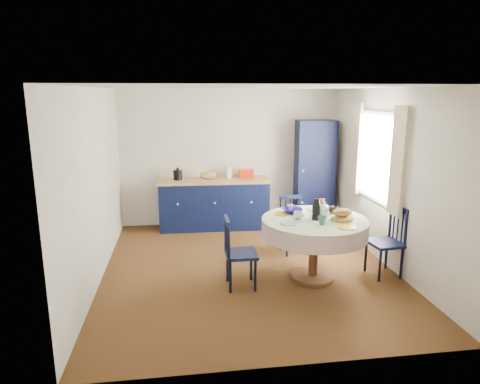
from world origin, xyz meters
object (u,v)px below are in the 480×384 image
at_px(mug_c, 333,210).
at_px(cobalt_bowl, 292,211).
at_px(mug_a, 298,215).
at_px(mug_d, 290,208).
at_px(mug_b, 322,220).
at_px(kitchen_counter, 214,203).
at_px(chair_left, 238,252).
at_px(pantry_cabinet, 314,173).
at_px(chair_right, 387,241).
at_px(dining_table, 315,228).
at_px(chair_far, 293,224).

bearing_deg(mug_c, cobalt_bowl, 170.24).
bearing_deg(mug_c, mug_a, -161.62).
bearing_deg(mug_d, mug_b, -69.82).
xyz_separation_m(kitchen_counter, chair_left, (0.10, -2.52, -0.00)).
distance_m(chair_left, cobalt_bowl, 0.98).
xyz_separation_m(chair_left, mug_b, (1.04, -0.14, 0.42)).
distance_m(pantry_cabinet, mug_a, 2.52).
relative_size(chair_right, mug_a, 7.68).
distance_m(chair_left, chair_right, 2.05).
xyz_separation_m(pantry_cabinet, dining_table, (-0.73, -2.36, -0.27)).
bearing_deg(mug_d, chair_far, 70.90).
height_order(dining_table, chair_left, dining_table).
bearing_deg(kitchen_counter, mug_a, -67.19).
bearing_deg(kitchen_counter, mug_d, -63.78).
relative_size(mug_a, mug_c, 0.95).
relative_size(chair_left, mug_a, 7.39).
distance_m(kitchen_counter, pantry_cabinet, 1.93).
relative_size(pantry_cabinet, mug_b, 17.54).
distance_m(dining_table, chair_left, 1.06).
relative_size(kitchen_counter, dining_table, 1.49).
bearing_deg(chair_left, dining_table, -84.43).
bearing_deg(mug_d, pantry_cabinet, 63.87).
bearing_deg(mug_a, mug_c, 18.38).
height_order(chair_left, chair_right, chair_right).
bearing_deg(chair_far, pantry_cabinet, 54.56).
distance_m(mug_b, cobalt_bowl, 0.59).
height_order(chair_left, mug_c, mug_c).
distance_m(chair_left, mug_c, 1.45).
relative_size(mug_a, cobalt_bowl, 0.46).
relative_size(chair_left, mug_c, 7.04).
relative_size(dining_table, mug_c, 10.52).
bearing_deg(mug_a, kitchen_counter, 110.82).
xyz_separation_m(kitchen_counter, mug_b, (1.14, -2.65, 0.42)).
height_order(chair_left, cobalt_bowl, chair_left).
relative_size(chair_left, cobalt_bowl, 3.40).
bearing_deg(chair_far, mug_b, -95.07).
bearing_deg(cobalt_bowl, kitchen_counter, 113.03).
distance_m(kitchen_counter, mug_d, 2.23).
bearing_deg(mug_a, mug_d, 90.87).
bearing_deg(chair_right, mug_a, -99.24).
bearing_deg(cobalt_bowl, pantry_cabinet, 65.02).
bearing_deg(dining_table, mug_c, 33.44).
xyz_separation_m(kitchen_counter, chair_right, (2.14, -2.43, 0.02)).
relative_size(chair_right, mug_b, 8.61).
height_order(pantry_cabinet, chair_far, pantry_cabinet).
distance_m(chair_far, chair_right, 1.46).
height_order(chair_far, mug_c, mug_c).
distance_m(chair_right, mug_d, 1.37).
bearing_deg(pantry_cabinet, chair_far, -114.42).
height_order(chair_far, mug_d, mug_d).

